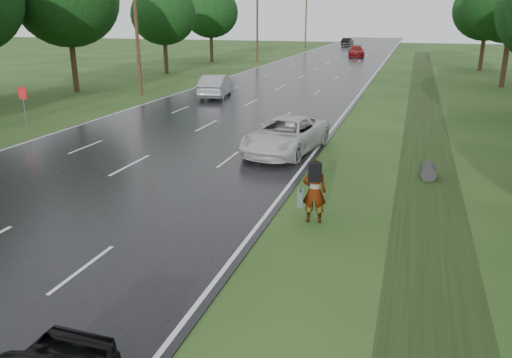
{
  "coord_description": "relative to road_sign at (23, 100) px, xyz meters",
  "views": [
    {
      "loc": [
        10.66,
        -8.95,
        5.82
      ],
      "look_at": [
        6.55,
        4.15,
        1.3
      ],
      "focal_mm": 35.0,
      "sensor_mm": 36.0,
      "label": 1
    }
  ],
  "objects": [
    {
      "name": "tree_west_d",
      "position": [
        -5.7,
        27.0,
        4.18
      ],
      "size": [
        6.6,
        6.6,
        8.8
      ],
      "color": "#392B17",
      "rests_on": "ground"
    },
    {
      "name": "center_line",
      "position": [
        8.5,
        33.0,
        -1.6
      ],
      "size": [
        0.12,
        180.0,
        0.01
      ],
      "primitive_type": "cube",
      "color": "silver",
      "rests_on": "road"
    },
    {
      "name": "road_sign",
      "position": [
        0.0,
        0.0,
        0.0
      ],
      "size": [
        0.5,
        0.06,
        2.3
      ],
      "color": "slate",
      "rests_on": "ground"
    },
    {
      "name": "silver_sedan",
      "position": [
        5.23,
        13.62,
        -0.79
      ],
      "size": [
        2.52,
        5.17,
        1.63
      ],
      "primitive_type": "imported",
      "rotation": [
        0.0,
        0.0,
        3.31
      ],
      "color": "gray",
      "rests_on": "road"
    },
    {
      "name": "drainage_ditch",
      "position": [
        20.0,
        6.71,
        -1.61
      ],
      "size": [
        2.2,
        120.0,
        0.56
      ],
      "color": "black",
      "rests_on": "ground"
    },
    {
      "name": "edge_stripe_east",
      "position": [
        15.25,
        33.0,
        -1.6
      ],
      "size": [
        0.12,
        180.0,
        0.01
      ],
      "primitive_type": "cube",
      "color": "silver",
      "rests_on": "road"
    },
    {
      "name": "tree_west_f",
      "position": [
        -6.3,
        41.0,
        4.49
      ],
      "size": [
        7.0,
        7.0,
        9.29
      ],
      "color": "#392B17",
      "rests_on": "ground"
    },
    {
      "name": "white_pickup",
      "position": [
        14.0,
        -0.1,
        -0.85
      ],
      "size": [
        3.32,
        5.76,
        1.51
      ],
      "primitive_type": "imported",
      "rotation": [
        0.0,
        0.0,
        -0.16
      ],
      "color": "silver",
      "rests_on": "road"
    },
    {
      "name": "tree_east_f",
      "position": [
        26.0,
        40.0,
        4.73
      ],
      "size": [
        7.2,
        7.2,
        9.62
      ],
      "color": "#392B17",
      "rests_on": "ground"
    },
    {
      "name": "far_car_dark",
      "position": [
        5.92,
        81.87,
        -0.83
      ],
      "size": [
        1.93,
        4.76,
        1.54
      ],
      "primitive_type": "imported",
      "rotation": [
        0.0,
        0.0,
        3.07
      ],
      "color": "black",
      "rests_on": "road"
    },
    {
      "name": "tree_west_c",
      "position": [
        -6.5,
        13.0,
        5.27
      ],
      "size": [
        7.8,
        7.8,
        10.43
      ],
      "color": "#392B17",
      "rests_on": "ground"
    },
    {
      "name": "pedestrian",
      "position": [
        16.68,
        -7.45,
        -0.66
      ],
      "size": [
        0.93,
        0.72,
        1.9
      ],
      "rotation": [
        0.0,
        0.0,
        3.32
      ],
      "color": "#A5998C",
      "rests_on": "ground"
    },
    {
      "name": "utility_pole_far",
      "position": [
        -0.7,
        43.0,
        3.55
      ],
      "size": [
        1.6,
        0.26,
        10.0
      ],
      "color": "#392B17",
      "rests_on": "ground"
    },
    {
      "name": "edge_stripe_west",
      "position": [
        1.75,
        33.0,
        -1.6
      ],
      "size": [
        0.12,
        180.0,
        0.01
      ],
      "primitive_type": "cube",
      "color": "silver",
      "rests_on": "road"
    },
    {
      "name": "utility_pole_mid",
      "position": [
        -0.7,
        13.0,
        3.55
      ],
      "size": [
        1.6,
        0.26,
        10.0
      ],
      "color": "#392B17",
      "rests_on": "ground"
    },
    {
      "name": "far_car_red",
      "position": [
        10.75,
        54.86,
        -0.83
      ],
      "size": [
        3.0,
        5.58,
        1.54
      ],
      "primitive_type": "imported",
      "rotation": [
        0.0,
        0.0,
        0.17
      ],
      "color": "maroon",
      "rests_on": "road"
    },
    {
      "name": "road",
      "position": [
        8.5,
        33.0,
        -1.62
      ],
      "size": [
        14.0,
        180.0,
        0.04
      ],
      "primitive_type": "cube",
      "color": "black",
      "rests_on": "ground"
    },
    {
      "name": "utility_pole_distant",
      "position": [
        -0.7,
        73.0,
        3.55
      ],
      "size": [
        1.6,
        0.26,
        10.0
      ],
      "color": "#392B17",
      "rests_on": "ground"
    }
  ]
}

